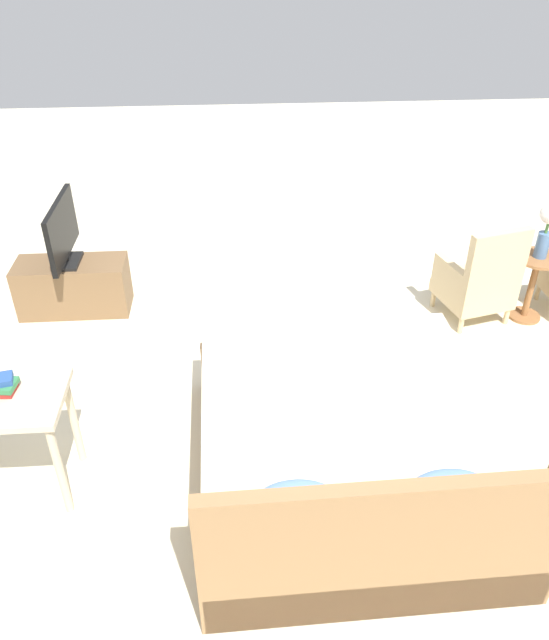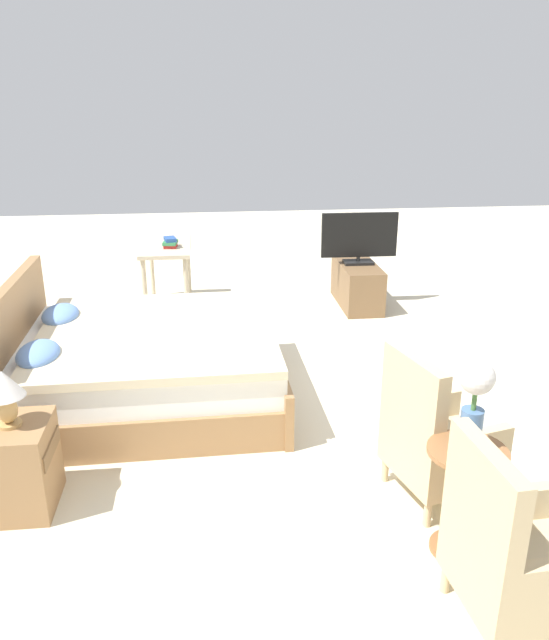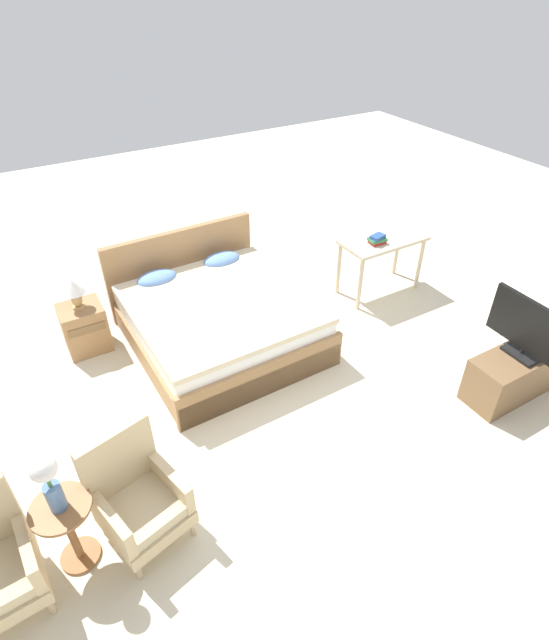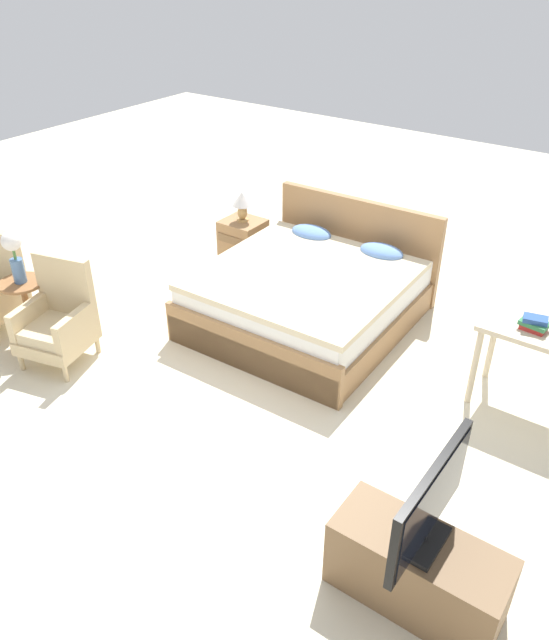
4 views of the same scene
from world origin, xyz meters
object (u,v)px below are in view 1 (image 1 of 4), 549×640
Objects in this scene: bed at (347,446)px; tv_stand at (74,286)px; armchair_by_window_right at (479,281)px; tv_flatscreen at (62,232)px; side_table at (533,280)px; flower_vase at (548,225)px.

bed is 3.03m from tv_stand.
tv_flatscreen reaches higher than armchair_by_window_right.
tv_flatscreen is at bearing -5.93° from side_table.
armchair_by_window_right is at bearing -2.41° from side_table.
flower_vase is at bearing 174.07° from tv_flatscreen.
bed reaches higher than armchair_by_window_right.
armchair_by_window_right is (-1.44, -1.79, 0.08)m from bed.
side_table is at bearing 26.57° from flower_vase.
flower_vase is 4.08m from tv_stand.
bed is 3.06m from tv_flatscreen.
tv_stand is (3.54, -0.40, -0.14)m from armchair_by_window_right.
side_table is 4.03m from tv_stand.
armchair_by_window_right is 0.96× the size of tv_stand.
tv_flatscreen is (4.01, -0.42, 0.39)m from side_table.
armchair_by_window_right is 1.93× the size of flower_vase.
bed reaches higher than tv_stand.
tv_flatscreen is (3.54, -0.40, 0.40)m from armchair_by_window_right.
side_table is at bearing -137.27° from bed.
tv_flatscreen is at bearing -6.40° from armchair_by_window_right.
tv_flatscreen reaches higher than bed.
tv_flatscreen is (4.01, -0.42, -0.13)m from flower_vase.
flower_vase is at bearing 174.06° from tv_stand.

